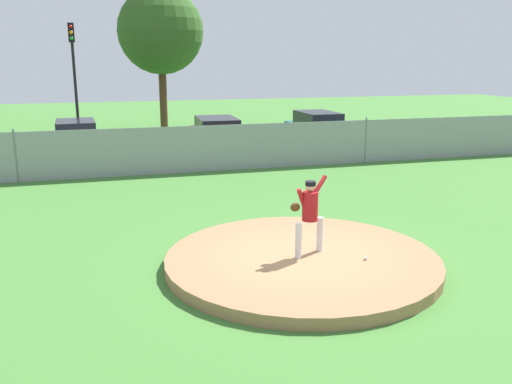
{
  "coord_description": "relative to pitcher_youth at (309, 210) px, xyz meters",
  "views": [
    {
      "loc": [
        -3.83,
        -9.77,
        4.13
      ],
      "look_at": [
        -0.36,
        2.12,
        1.09
      ],
      "focal_mm": 38.16,
      "sensor_mm": 36.0,
      "label": 1
    }
  ],
  "objects": [
    {
      "name": "ground_plane",
      "position": [
        -0.15,
        5.98,
        -1.17
      ],
      "size": [
        80.0,
        80.0,
        0.0
      ],
      "primitive_type": "plane",
      "color": "#427A33"
    },
    {
      "name": "asphalt_strip",
      "position": [
        -0.15,
        14.48,
        -1.17
      ],
      "size": [
        44.0,
        7.0,
        0.01
      ],
      "primitive_type": "cube",
      "color": "#2B2B2D",
      "rests_on": "ground_plane"
    },
    {
      "name": "pitchers_mound",
      "position": [
        -0.15,
        -0.02,
        -1.06
      ],
      "size": [
        5.58,
        5.58,
        0.23
      ],
      "primitive_type": "cylinder",
      "color": "#99704C",
      "rests_on": "ground_plane"
    },
    {
      "name": "pitcher_youth",
      "position": [
        0.0,
        0.0,
        0.0
      ],
      "size": [
        0.79,
        0.41,
        1.63
      ],
      "color": "silver",
      "rests_on": "pitchers_mound"
    },
    {
      "name": "baseball",
      "position": [
        0.97,
        -0.62,
        -0.9
      ],
      "size": [
        0.07,
        0.07,
        0.07
      ],
      "primitive_type": "sphere",
      "color": "white",
      "rests_on": "pitchers_mound"
    },
    {
      "name": "chainlink_fence",
      "position": [
        -0.15,
        9.98,
        -0.31
      ],
      "size": [
        32.91,
        0.07,
        1.83
      ],
      "color": "gray",
      "rests_on": "ground_plane"
    },
    {
      "name": "parked_car_silver",
      "position": [
        -4.89,
        14.71,
        -0.42
      ],
      "size": [
        1.93,
        4.52,
        1.56
      ],
      "color": "#B7BABF",
      "rests_on": "ground_plane"
    },
    {
      "name": "parked_car_burgundy",
      "position": [
        1.2,
        14.24,
        -0.42
      ],
      "size": [
        2.06,
        4.86,
        1.55
      ],
      "color": "maroon",
      "rests_on": "ground_plane"
    },
    {
      "name": "parked_car_teal",
      "position": [
        6.34,
        14.83,
        -0.39
      ],
      "size": [
        1.85,
        4.74,
        1.62
      ],
      "color": "#146066",
      "rests_on": "ground_plane"
    },
    {
      "name": "traffic_light_near",
      "position": [
        -4.89,
        18.61,
        2.71
      ],
      "size": [
        0.28,
        0.46,
        5.79
      ],
      "color": "black",
      "rests_on": "ground_plane"
    },
    {
      "name": "tree_broad_left",
      "position": [
        -0.2,
        22.42,
        4.45
      ],
      "size": [
        4.83,
        4.83,
        8.06
      ],
      "color": "#4C331E",
      "rests_on": "ground_plane"
    }
  ]
}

